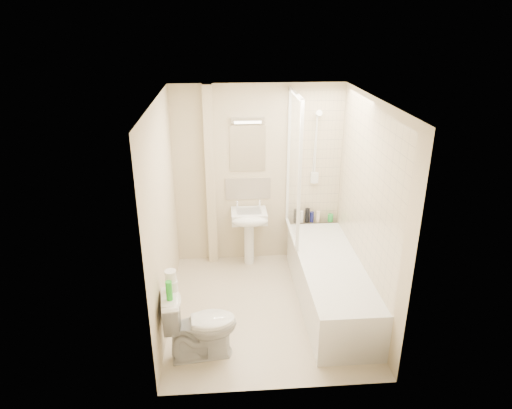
{
  "coord_description": "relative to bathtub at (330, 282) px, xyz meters",
  "views": [
    {
      "loc": [
        -0.46,
        -4.42,
        3.16
      ],
      "look_at": [
        -0.1,
        0.2,
        1.23
      ],
      "focal_mm": 32.0,
      "sensor_mm": 36.0,
      "label": 1
    }
  ],
  "objects": [
    {
      "name": "bottle_white_a",
      "position": [
        -0.16,
        1.11,
        0.34
      ],
      "size": [
        0.05,
        0.05,
        0.16
      ],
      "primitive_type": "cylinder",
      "color": "silver",
      "rests_on": "bathtub"
    },
    {
      "name": "bottle_blue",
      "position": [
        -0.02,
        1.11,
        0.33
      ],
      "size": [
        0.05,
        0.05,
        0.15
      ],
      "primitive_type": "cylinder",
      "color": "#121552",
      "rests_on": "bathtub"
    },
    {
      "name": "bottle_black_b",
      "position": [
        -0.08,
        1.11,
        0.36
      ],
      "size": [
        0.06,
        0.06,
        0.2
      ],
      "primitive_type": "cylinder",
      "color": "black",
      "rests_on": "bathtub"
    },
    {
      "name": "shower_screen",
      "position": [
        -0.35,
        0.75,
        1.16
      ],
      "size": [
        0.04,
        0.92,
        1.8
      ],
      "color": "white",
      "rests_on": "bathtub"
    },
    {
      "name": "bathtub",
      "position": [
        0.0,
        0.0,
        0.0
      ],
      "size": [
        0.7,
        2.1,
        0.55
      ],
      "color": "white",
      "rests_on": "ground"
    },
    {
      "name": "mirror",
      "position": [
        -0.88,
        1.19,
        1.29
      ],
      "size": [
        0.46,
        0.01,
        0.6
      ],
      "primitive_type": "cube",
      "color": "white",
      "rests_on": "wall_back"
    },
    {
      "name": "pipe_boxing",
      "position": [
        -1.37,
        1.14,
        0.91
      ],
      "size": [
        0.12,
        0.12,
        2.4
      ],
      "primitive_type": "cube",
      "color": "beige",
      "rests_on": "ground"
    },
    {
      "name": "toilet_roll_lower",
      "position": [
        -1.72,
        -0.7,
        0.48
      ],
      "size": [
        0.11,
        0.11,
        0.1
      ],
      "primitive_type": "cylinder",
      "color": "white",
      "rests_on": "toilet"
    },
    {
      "name": "toilet",
      "position": [
        -1.47,
        -0.78,
        0.07
      ],
      "size": [
        0.57,
        0.8,
        0.72
      ],
      "primitive_type": "imported",
      "rotation": [
        0.0,
        0.0,
        1.69
      ],
      "color": "white",
      "rests_on": "ground"
    },
    {
      "name": "bottle_black_a",
      "position": [
        -0.23,
        1.11,
        0.35
      ],
      "size": [
        0.07,
        0.07,
        0.19
      ],
      "primitive_type": "cylinder",
      "color": "black",
      "rests_on": "bathtub"
    },
    {
      "name": "floor",
      "position": [
        -0.75,
        -0.05,
        -0.29
      ],
      "size": [
        2.5,
        2.5,
        0.0
      ],
      "primitive_type": "plane",
      "color": "beige",
      "rests_on": "ground"
    },
    {
      "name": "tile_right",
      "position": [
        0.34,
        0.0,
        1.14
      ],
      "size": [
        0.01,
        2.1,
        1.75
      ],
      "primitive_type": "cube",
      "color": "beige",
      "rests_on": "wall_right"
    },
    {
      "name": "bottle_cream",
      "position": [
        0.07,
        1.11,
        0.34
      ],
      "size": [
        0.05,
        0.05,
        0.15
      ],
      "primitive_type": "cylinder",
      "color": "beige",
      "rests_on": "bathtub"
    },
    {
      "name": "ceiling",
      "position": [
        -0.75,
        -0.05,
        2.11
      ],
      "size": [
        2.2,
        2.5,
        0.02
      ],
      "primitive_type": "cube",
      "color": "white",
      "rests_on": "wall_back"
    },
    {
      "name": "shower_fixture",
      "position": [
        -0.0,
        1.15,
        1.26
      ],
      "size": [
        0.1,
        0.16,
        0.99
      ],
      "color": "white",
      "rests_on": "wall_back"
    },
    {
      "name": "green_bottle",
      "position": [
        -1.73,
        -0.86,
        0.53
      ],
      "size": [
        0.06,
        0.06,
        0.19
      ],
      "primitive_type": "cylinder",
      "color": "green",
      "rests_on": "toilet"
    },
    {
      "name": "wall_right",
      "position": [
        0.35,
        -0.05,
        0.91
      ],
      "size": [
        0.02,
        2.5,
        2.4
      ],
      "primitive_type": "cube",
      "color": "beige",
      "rests_on": "ground"
    },
    {
      "name": "pedestal_sink",
      "position": [
        -0.88,
        0.97,
        0.34
      ],
      "size": [
        0.46,
        0.45,
        0.9
      ],
      "color": "white",
      "rests_on": "ground"
    },
    {
      "name": "strip_light",
      "position": [
        -0.88,
        1.17,
        1.66
      ],
      "size": [
        0.42,
        0.07,
        0.07
      ],
      "primitive_type": "cube",
      "color": "silver",
      "rests_on": "wall_back"
    },
    {
      "name": "toilet_roll_upper",
      "position": [
        -1.73,
        -0.69,
        0.58
      ],
      "size": [
        0.11,
        0.11,
        0.11
      ],
      "primitive_type": "cylinder",
      "color": "white",
      "rests_on": "toilet_roll_lower"
    },
    {
      "name": "tile_back",
      "position": [
        0.0,
        1.19,
        1.14
      ],
      "size": [
        0.7,
        0.01,
        1.75
      ],
      "primitive_type": "cube",
      "color": "beige",
      "rests_on": "wall_back"
    },
    {
      "name": "splashback",
      "position": [
        -0.88,
        1.19,
        0.74
      ],
      "size": [
        0.6,
        0.02,
        0.3
      ],
      "primitive_type": "cube",
      "color": "beige",
      "rests_on": "wall_back"
    },
    {
      "name": "bottle_green",
      "position": [
        0.24,
        1.11,
        0.31
      ],
      "size": [
        0.07,
        0.07,
        0.1
      ],
      "primitive_type": "cylinder",
      "color": "green",
      "rests_on": "bathtub"
    },
    {
      "name": "wall_back",
      "position": [
        -0.75,
        1.2,
        0.91
      ],
      "size": [
        2.2,
        0.02,
        2.4
      ],
      "primitive_type": "cube",
      "color": "beige",
      "rests_on": "ground"
    },
    {
      "name": "wall_left",
      "position": [
        -1.85,
        -0.05,
        0.91
      ],
      "size": [
        0.02,
        2.5,
        2.4
      ],
      "primitive_type": "cube",
      "color": "beige",
      "rests_on": "ground"
    }
  ]
}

